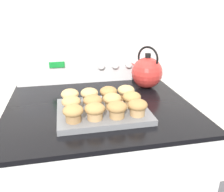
{
  "coord_description": "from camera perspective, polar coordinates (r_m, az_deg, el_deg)",
  "views": [
    {
      "loc": [
        -0.14,
        -0.57,
        1.34
      ],
      "look_at": [
        0.04,
        0.29,
        0.99
      ],
      "focal_mm": 38.0,
      "sensor_mm": 36.0,
      "label": 1
    }
  ],
  "objects": [
    {
      "name": "wall_back",
      "position": [
        1.33,
        -5.98,
        15.81
      ],
      "size": [
        8.0,
        0.05,
        2.4
      ],
      "color": "white",
      "rests_on": "ground_plane"
    },
    {
      "name": "stove_range",
      "position": [
        1.29,
        -2.71,
        -20.86
      ],
      "size": [
        0.78,
        0.73,
        0.92
      ],
      "color": "white",
      "rests_on": "ground_plane"
    },
    {
      "name": "control_panel",
      "position": [
        1.31,
        -5.33,
        7.59
      ],
      "size": [
        0.77,
        0.07,
        0.19
      ],
      "color": "white",
      "rests_on": "stove_range"
    },
    {
      "name": "muffin_pan",
      "position": [
        0.94,
        -2.35,
        -3.7
      ],
      "size": [
        0.35,
        0.28,
        0.02
      ],
      "color": "slate",
      "rests_on": "stove_range"
    },
    {
      "name": "muffin_r0_c0",
      "position": [
        0.84,
        -9.33,
        -3.97
      ],
      "size": [
        0.07,
        0.07,
        0.06
      ],
      "color": "#A37A4C",
      "rests_on": "muffin_pan"
    },
    {
      "name": "muffin_r0_c1",
      "position": [
        0.85,
        -4.15,
        -3.51
      ],
      "size": [
        0.07,
        0.07,
        0.06
      ],
      "color": "tan",
      "rests_on": "muffin_pan"
    },
    {
      "name": "muffin_r0_c2",
      "position": [
        0.86,
        1.2,
        -3.11
      ],
      "size": [
        0.07,
        0.07,
        0.06
      ],
      "color": "tan",
      "rests_on": "muffin_pan"
    },
    {
      "name": "muffin_r0_c3",
      "position": [
        0.88,
        6.18,
        -2.59
      ],
      "size": [
        0.07,
        0.07,
        0.06
      ],
      "color": "tan",
      "rests_on": "muffin_pan"
    },
    {
      "name": "muffin_r1_c0",
      "position": [
        0.91,
        -9.76,
        -1.79
      ],
      "size": [
        0.07,
        0.07,
        0.06
      ],
      "color": "olive",
      "rests_on": "muffin_pan"
    },
    {
      "name": "muffin_r1_c1",
      "position": [
        0.92,
        -4.65,
        -1.48
      ],
      "size": [
        0.07,
        0.07,
        0.06
      ],
      "color": "tan",
      "rests_on": "muffin_pan"
    },
    {
      "name": "muffin_r1_c2",
      "position": [
        0.93,
        0.05,
        -1.04
      ],
      "size": [
        0.07,
        0.07,
        0.06
      ],
      "color": "tan",
      "rests_on": "muffin_pan"
    },
    {
      "name": "muffin_r1_c3",
      "position": [
        0.95,
        4.77,
        -0.66
      ],
      "size": [
        0.07,
        0.07,
        0.06
      ],
      "color": "tan",
      "rests_on": "muffin_pan"
    },
    {
      "name": "muffin_r2_c0",
      "position": [
        0.99,
        -10.06,
        0.05
      ],
      "size": [
        0.07,
        0.07,
        0.06
      ],
      "color": "#A37A4C",
      "rests_on": "muffin_pan"
    },
    {
      "name": "muffin_r2_c1",
      "position": [
        0.99,
        -5.45,
        0.31
      ],
      "size": [
        0.07,
        0.07,
        0.06
      ],
      "color": "tan",
      "rests_on": "muffin_pan"
    },
    {
      "name": "muffin_r2_c2",
      "position": [
        1.0,
        -0.85,
        0.72
      ],
      "size": [
        0.07,
        0.07,
        0.06
      ],
      "color": "tan",
      "rests_on": "muffin_pan"
    },
    {
      "name": "muffin_r2_c3",
      "position": [
        1.02,
        3.39,
        1.02
      ],
      "size": [
        0.07,
        0.07,
        0.06
      ],
      "color": "olive",
      "rests_on": "muffin_pan"
    },
    {
      "name": "tea_kettle",
      "position": [
        1.22,
        8.36,
        5.72
      ],
      "size": [
        0.16,
        0.18,
        0.21
      ],
      "color": "red",
      "rests_on": "stove_range"
    }
  ]
}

